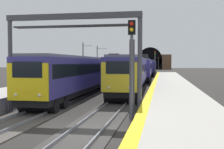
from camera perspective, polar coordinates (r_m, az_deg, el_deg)
name	(u,v)px	position (r m, az deg, el deg)	size (l,w,h in m)	color
ground_plane	(87,133)	(13.39, -5.11, -11.70)	(320.00, 320.00, 0.00)	#282623
platform_right	(185,126)	(12.87, 14.63, -10.15)	(112.00, 4.31, 0.97)	#ADA89E
platform_right_edge_strip	(142,114)	(12.77, 6.03, -7.95)	(112.00, 0.50, 0.01)	yellow
track_main_line	(87,132)	(13.38, -5.11, -11.53)	(160.00, 2.60, 0.21)	#383533
track_adjacent_line	(0,128)	(15.13, -21.71, -10.06)	(160.00, 3.04, 0.21)	#4C4742
train_main_approaching	(146,67)	(62.41, 7.01, 1.49)	(83.32, 3.33, 4.79)	navy
train_adjacent_platform	(114,69)	(46.14, 0.38, 1.14)	(60.61, 2.78, 4.73)	navy
railway_signal_near	(132,64)	(14.71, 4.03, 2.11)	(0.39, 0.38, 5.47)	#4C4C54
railway_signal_mid	(155,61)	(62.20, 8.73, 2.65)	(0.39, 0.38, 5.85)	#38383D
railway_signal_far	(158,62)	(117.27, 9.41, 2.46)	(0.39, 0.38, 5.54)	#38383D
overhead_signal_gantry	(72,37)	(18.12, -8.07, 7.51)	(0.70, 8.86, 6.36)	#3F3F47
tunnel_portal	(150,62)	(134.39, 7.77, 2.55)	(3.06, 19.59, 10.97)	brown
catenary_mast_near	(83,61)	(53.64, -5.87, 2.81)	(0.22, 1.82, 7.04)	#595B60
catenary_mast_far	(97,61)	(65.04, -2.98, 2.80)	(0.22, 2.40, 7.08)	#595B60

